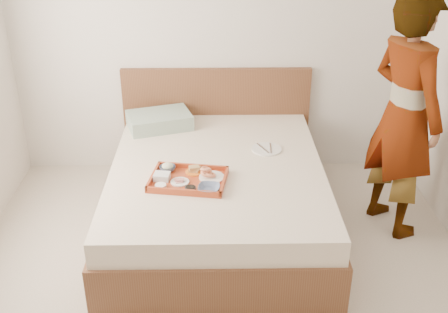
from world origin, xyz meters
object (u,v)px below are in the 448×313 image
tray (188,179)px  dinner_plate (267,149)px  bed (217,196)px  person (404,116)px

tray → dinner_plate: (0.59, 0.49, -0.02)m
bed → tray: tray is taller
tray → person: 1.60m
bed → tray: 0.43m
tray → dinner_plate: size_ratio=2.23×
tray → dinner_plate: 0.77m
person → tray: bearing=76.0°
bed → tray: (-0.20, -0.25, 0.29)m
bed → tray: size_ratio=3.86×
dinner_plate → person: 1.04m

